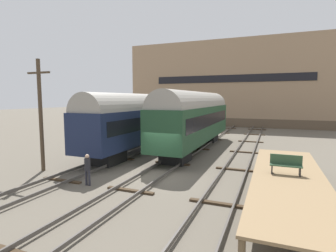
{
  "coord_description": "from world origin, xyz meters",
  "views": [
    {
      "loc": [
        6.54,
        -14.18,
        4.68
      ],
      "look_at": [
        -2.22,
        7.68,
        2.2
      ],
      "focal_mm": 28.0,
      "sensor_mm": 36.0,
      "label": 1
    }
  ],
  "objects_px": {
    "train_car_green": "(195,117)",
    "utility_pole": "(41,113)",
    "train_car_navy": "(140,118)",
    "person_worker": "(87,167)",
    "bench": "(286,164)"
  },
  "relations": [
    {
      "from": "person_worker",
      "to": "utility_pole",
      "type": "height_order",
      "value": "utility_pole"
    },
    {
      "from": "train_car_green",
      "to": "utility_pole",
      "type": "xyz_separation_m",
      "value": [
        -7.22,
        -10.6,
        0.7
      ]
    },
    {
      "from": "train_car_green",
      "to": "utility_pole",
      "type": "relative_size",
      "value": 2.23
    },
    {
      "from": "train_car_green",
      "to": "utility_pole",
      "type": "distance_m",
      "value": 12.84
    },
    {
      "from": "bench",
      "to": "utility_pole",
      "type": "distance_m",
      "value": 14.59
    },
    {
      "from": "train_car_navy",
      "to": "train_car_green",
      "type": "relative_size",
      "value": 0.96
    },
    {
      "from": "train_car_green",
      "to": "bench",
      "type": "distance_m",
      "value": 12.3
    },
    {
      "from": "utility_pole",
      "to": "person_worker",
      "type": "bearing_deg",
      "value": -15.88
    },
    {
      "from": "train_car_green",
      "to": "utility_pole",
      "type": "height_order",
      "value": "utility_pole"
    },
    {
      "from": "train_car_navy",
      "to": "utility_pole",
      "type": "bearing_deg",
      "value": -108.63
    },
    {
      "from": "train_car_navy",
      "to": "person_worker",
      "type": "relative_size",
      "value": 8.94
    },
    {
      "from": "bench",
      "to": "person_worker",
      "type": "height_order",
      "value": "bench"
    },
    {
      "from": "person_worker",
      "to": "bench",
      "type": "bearing_deg",
      "value": 11.82
    },
    {
      "from": "train_car_navy",
      "to": "person_worker",
      "type": "distance_m",
      "value": 9.89
    },
    {
      "from": "train_car_navy",
      "to": "utility_pole",
      "type": "distance_m",
      "value": 8.71
    }
  ]
}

